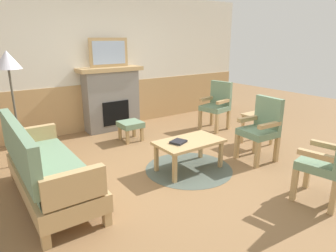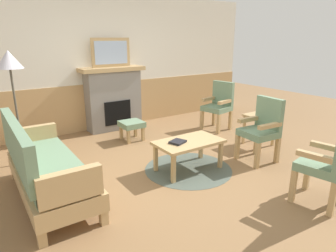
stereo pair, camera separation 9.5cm
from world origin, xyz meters
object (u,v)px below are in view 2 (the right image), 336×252
at_px(fireplace, 113,98).
at_px(armchair_near_fireplace, 262,127).
at_px(book_on_table, 178,142).
at_px(side_table, 259,121).
at_px(framed_picture, 111,52).
at_px(footstool, 132,125).
at_px(couch, 45,168).
at_px(armchair_front_left, 330,161).
at_px(floor_lamp_by_couch, 10,67).
at_px(coffee_table, 189,144).
at_px(armchair_by_window_left, 219,103).

height_order(fireplace, armchair_near_fireplace, fireplace).
bearing_deg(fireplace, book_on_table, -93.25).
height_order(armchair_near_fireplace, side_table, armchair_near_fireplace).
height_order(framed_picture, footstool, framed_picture).
xyz_separation_m(fireplace, book_on_table, (-0.14, -2.44, -0.20)).
xyz_separation_m(couch, armchair_near_fireplace, (3.03, -0.63, 0.14)).
relative_size(armchair_front_left, floor_lamp_by_couch, 0.58).
bearing_deg(armchair_near_fireplace, coffee_table, 163.02).
distance_m(fireplace, framed_picture, 0.91).
relative_size(footstool, side_table, 0.73).
xyz_separation_m(framed_picture, book_on_table, (-0.14, -2.44, -1.10)).
bearing_deg(armchair_near_fireplace, armchair_front_left, -108.57).
bearing_deg(floor_lamp_by_couch, coffee_table, -38.90).
relative_size(book_on_table, armchair_by_window_left, 0.21).
distance_m(armchair_near_fireplace, side_table, 0.71).
bearing_deg(side_table, coffee_table, -175.82).
bearing_deg(couch, floor_lamp_by_couch, 92.89).
relative_size(armchair_by_window_left, floor_lamp_by_couch, 0.58).
bearing_deg(book_on_table, footstool, 86.39).
height_order(footstool, armchair_near_fireplace, armchair_near_fireplace).
height_order(framed_picture, side_table, framed_picture).
relative_size(couch, armchair_by_window_left, 1.84).
xyz_separation_m(fireplace, framed_picture, (0.00, 0.00, 0.91)).
height_order(fireplace, framed_picture, framed_picture).
relative_size(couch, armchair_front_left, 1.84).
xyz_separation_m(fireplace, couch, (-1.84, -2.18, -0.26)).
distance_m(book_on_table, floor_lamp_by_couch, 2.55).
relative_size(fireplace, book_on_table, 6.37).
bearing_deg(side_table, fireplace, 126.19).
bearing_deg(book_on_table, coffee_table, -5.27).
relative_size(framed_picture, armchair_near_fireplace, 0.82).
distance_m(book_on_table, armchair_near_fireplace, 1.38).
height_order(framed_picture, floor_lamp_by_couch, framed_picture).
bearing_deg(framed_picture, armchair_by_window_left, -34.39).
xyz_separation_m(armchair_by_window_left, side_table, (-0.08, -1.11, -0.10)).
bearing_deg(floor_lamp_by_couch, side_table, -21.84).
height_order(side_table, floor_lamp_by_couch, floor_lamp_by_couch).
relative_size(coffee_table, floor_lamp_by_couch, 0.57).
bearing_deg(couch, coffee_table, -8.62).
height_order(coffee_table, armchair_front_left, armchair_front_left).
bearing_deg(fireplace, coffee_table, -89.00).
xyz_separation_m(book_on_table, side_table, (1.85, 0.11, -0.02)).
relative_size(armchair_by_window_left, armchair_front_left, 1.00).
bearing_deg(footstool, coffee_table, -87.08).
height_order(coffee_table, side_table, side_table).
relative_size(book_on_table, armchair_near_fireplace, 0.21).
height_order(couch, coffee_table, couch).
xyz_separation_m(side_table, floor_lamp_by_couch, (-3.62, 1.45, 1.02)).
distance_m(couch, floor_lamp_by_couch, 1.66).
bearing_deg(book_on_table, armchair_by_window_left, 32.24).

